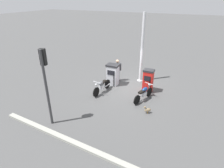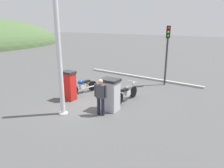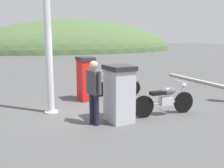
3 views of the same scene
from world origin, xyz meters
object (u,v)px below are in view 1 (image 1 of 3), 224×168
object	(u,v)px
attendant_person	(117,69)
wandering_duck	(147,110)
motorcycle_far_pump	(144,93)
fuel_pump_far	(148,81)
motorcycle_near_pump	(102,86)
roadside_traffic_light	(45,75)
fuel_pump_near	(113,74)
canopy_support_pole	(142,50)

from	to	relation	value
attendant_person	wandering_duck	bearing A→B (deg)	45.10
motorcycle_far_pump	wandering_duck	bearing A→B (deg)	25.31
fuel_pump_far	attendant_person	size ratio (longest dim) A/B	0.94
motorcycle_near_pump	wandering_duck	bearing A→B (deg)	72.52
fuel_pump_far	wandering_duck	distance (m)	2.61
roadside_traffic_light	motorcycle_far_pump	bearing A→B (deg)	139.81
fuel_pump_near	fuel_pump_far	size ratio (longest dim) A/B	0.98
fuel_pump_near	fuel_pump_far	distance (m)	2.50
fuel_pump_near	attendant_person	bearing A→B (deg)	176.61
fuel_pump_far	canopy_support_pole	size ratio (longest dim) A/B	0.32
fuel_pump_far	wandering_duck	xyz separation A→B (m)	(2.45, 0.69, -0.56)
motorcycle_far_pump	attendant_person	size ratio (longest dim) A/B	1.12
fuel_pump_near	motorcycle_far_pump	xyz separation A→B (m)	(1.18, 2.59, -0.30)
motorcycle_near_pump	canopy_support_pole	xyz separation A→B (m)	(-2.85, 1.66, 1.84)
motorcycle_near_pump	motorcycle_far_pump	size ratio (longest dim) A/B	1.07
fuel_pump_far	fuel_pump_near	bearing A→B (deg)	-90.00
wandering_duck	fuel_pump_near	bearing A→B (deg)	-127.55
roadside_traffic_light	fuel_pump_near	bearing A→B (deg)	170.97
canopy_support_pole	motorcycle_far_pump	bearing A→B (deg)	21.73
attendant_person	motorcycle_near_pump	bearing A→B (deg)	-4.25
wandering_duck	roadside_traffic_light	xyz separation A→B (m)	(2.77, -4.02, 2.31)
fuel_pump_far	canopy_support_pole	bearing A→B (deg)	-146.52
wandering_duck	canopy_support_pole	size ratio (longest dim) A/B	0.09
fuel_pump_far	motorcycle_far_pump	size ratio (longest dim) A/B	0.83
attendant_person	canopy_support_pole	world-z (taller)	canopy_support_pole
fuel_pump_near	attendant_person	world-z (taller)	attendant_person
motorcycle_far_pump	attendant_person	world-z (taller)	attendant_person
motorcycle_near_pump	canopy_support_pole	bearing A→B (deg)	149.79
attendant_person	canopy_support_pole	size ratio (longest dim) A/B	0.34
motorcycle_far_pump	attendant_person	xyz separation A→B (m)	(-1.86, -2.55, 0.47)
motorcycle_far_pump	wandering_duck	size ratio (longest dim) A/B	4.10
wandering_duck	motorcycle_far_pump	bearing A→B (deg)	-154.69
fuel_pump_near	roadside_traffic_light	bearing A→B (deg)	-9.03
fuel_pump_far	roadside_traffic_light	xyz separation A→B (m)	(5.22, -3.33, 1.75)
motorcycle_far_pump	canopy_support_pole	distance (m)	3.37
fuel_pump_far	wandering_duck	size ratio (longest dim) A/B	3.42
motorcycle_far_pump	canopy_support_pole	world-z (taller)	canopy_support_pole
fuel_pump_far	motorcycle_far_pump	bearing A→B (deg)	4.39
attendant_person	fuel_pump_far	bearing A→B (deg)	74.38
wandering_duck	canopy_support_pole	distance (m)	4.72
motorcycle_far_pump	roadside_traffic_light	world-z (taller)	roadside_traffic_light
fuel_pump_near	wandering_duck	xyz separation A→B (m)	(2.45, 3.19, -0.54)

